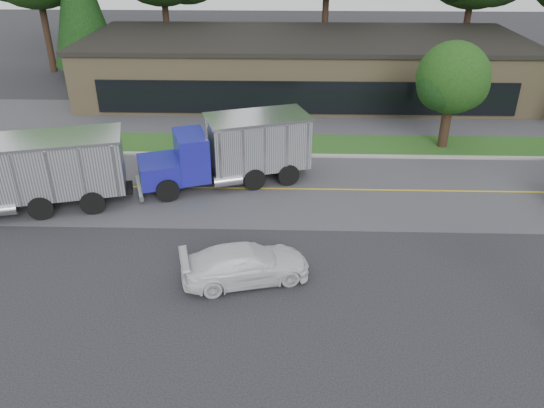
{
  "coord_description": "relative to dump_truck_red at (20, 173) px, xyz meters",
  "views": [
    {
      "loc": [
        0.83,
        -14.59,
        11.67
      ],
      "look_at": [
        0.27,
        4.01,
        1.8
      ],
      "focal_mm": 35.0,
      "sensor_mm": 36.0,
      "label": 1
    }
  ],
  "objects": [
    {
      "name": "center_line",
      "position": [
        11.08,
        2.42,
        -1.81
      ],
      "size": [
        60.0,
        0.12,
        0.01
      ],
      "primitive_type": "cube",
      "color": "gold",
      "rests_on": "ground"
    },
    {
      "name": "grass_verge",
      "position": [
        11.08,
        8.42,
        -1.81
      ],
      "size": [
        60.0,
        3.4,
        0.03
      ],
      "primitive_type": "cube",
      "color": "#23501B",
      "rests_on": "ground"
    },
    {
      "name": "rally_car",
      "position": [
        10.45,
        -5.15,
        -1.13
      ],
      "size": [
        5.03,
        3.07,
        1.36
      ],
      "primitive_type": "imported",
      "rotation": [
        0.0,
        0.0,
        1.84
      ],
      "color": "silver",
      "rests_on": "ground"
    },
    {
      "name": "tree_verge",
      "position": [
        21.14,
        8.47,
        2.06
      ],
      "size": [
        4.28,
        4.02,
        6.1
      ],
      "color": "#382619",
      "rests_on": "ground"
    },
    {
      "name": "dump_truck_red",
      "position": [
        0.0,
        0.0,
        0.0
      ],
      "size": [
        10.75,
        5.12,
        3.36
      ],
      "rotation": [
        0.0,
        0.0,
        3.41
      ],
      "color": "black",
      "rests_on": "ground"
    },
    {
      "name": "road",
      "position": [
        11.08,
        2.42,
        -1.81
      ],
      "size": [
        60.0,
        8.0,
        0.02
      ],
      "primitive_type": "cube",
      "color": "#56565B",
      "rests_on": "ground"
    },
    {
      "name": "far_parking",
      "position": [
        11.08,
        13.42,
        -1.81
      ],
      "size": [
        60.0,
        7.0,
        0.02
      ],
      "primitive_type": "cube",
      "color": "#56565B",
      "rests_on": "ground"
    },
    {
      "name": "dump_truck_blue",
      "position": [
        9.33,
        3.22,
        -0.01
      ],
      "size": [
        8.75,
        5.06,
        3.36
      ],
      "rotation": [
        0.0,
        0.0,
        3.47
      ],
      "color": "black",
      "rests_on": "ground"
    },
    {
      "name": "strip_mall",
      "position": [
        13.08,
        19.42,
        0.19
      ],
      "size": [
        32.0,
        12.0,
        4.0
      ],
      "primitive_type": "cube",
      "color": "#8C7955",
      "rests_on": "ground"
    },
    {
      "name": "curb",
      "position": [
        11.08,
        6.62,
        -1.81
      ],
      "size": [
        60.0,
        0.3,
        0.12
      ],
      "primitive_type": "cube",
      "color": "#9E9E99",
      "rests_on": "ground"
    },
    {
      "name": "ground",
      "position": [
        11.08,
        -6.58,
        -1.81
      ],
      "size": [
        140.0,
        140.0,
        0.0
      ],
      "primitive_type": "plane",
      "color": "#38383D",
      "rests_on": "ground"
    }
  ]
}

